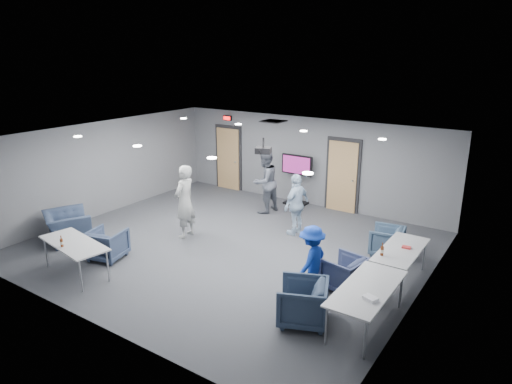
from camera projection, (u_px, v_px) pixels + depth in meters
The scene contains 29 objects.
floor at pixel (230, 246), 11.21m from camera, with size 9.00×9.00×0.00m, color #37393E.
ceiling at pixel (228, 137), 10.41m from camera, with size 9.00×9.00×0.00m, color silver.
wall_back at pixel (307, 161), 13.99m from camera, with size 9.00×0.02×2.70m, color slate.
wall_front at pixel (85, 253), 7.64m from camera, with size 9.00×0.02×2.70m, color slate.
wall_left at pixel (105, 168), 13.20m from camera, with size 0.02×8.00×2.70m, color slate.
wall_right at pixel (423, 234), 8.42m from camera, with size 0.02×8.00×2.70m, color slate.
door_left at pixel (229, 158), 15.63m from camera, with size 1.06×0.17×2.24m.
door_right at pixel (343, 176), 13.40m from camera, with size 1.06×0.17×2.24m.
exit_sign at pixel (227, 118), 15.21m from camera, with size 0.32×0.08×0.16m.
hvac_diffuser at pixel (273, 121), 12.91m from camera, with size 0.60×0.60×0.03m, color black.
downlights at pixel (228, 138), 10.42m from camera, with size 6.18×3.78×0.02m.
person_a at pixel (185, 202), 11.52m from camera, with size 0.69×0.45×1.89m, color #9C9F9D.
person_b at pixel (265, 182), 13.32m from camera, with size 0.91×0.71×1.87m, color slate.
person_c at pixel (296, 204), 11.73m from camera, with size 0.95×0.39×1.62m, color silver.
person_d at pixel (312, 260), 8.83m from camera, with size 0.91×0.52×1.41m, color #193AA7.
chair_right_a at pixel (387, 241), 10.65m from camera, with size 0.72×0.74×0.68m, color #3E536B.
chair_right_b at pixel (344, 273), 9.10m from camera, with size 0.74×0.76×0.69m, color #384161.
chair_right_c at pixel (303, 302), 7.95m from camera, with size 0.83×0.86×0.78m, color #313F55.
chair_front_a at pixel (107, 244), 10.44m from camera, with size 0.75×0.78×0.71m, color #36435D.
chair_front_b at pixel (67, 227), 11.41m from camera, with size 1.15×1.01×0.75m, color #35435C.
table_right_a at pixel (401, 251), 9.29m from camera, with size 0.73×1.76×0.73m.
table_right_b at pixel (367, 289), 7.78m from camera, with size 0.81×1.95×0.73m.
table_front_left at pixel (74, 245), 9.60m from camera, with size 1.88×1.03×0.73m.
bottle_front at pixel (62, 243), 9.36m from camera, with size 0.06×0.06×0.25m.
bottle_right at pixel (382, 251), 8.96m from camera, with size 0.07×0.07×0.27m.
snack_box at pixel (406, 247), 9.30m from camera, with size 0.17×0.12×0.04m, color red.
wrapper at pixel (370, 298), 7.37m from camera, with size 0.23×0.16×0.05m, color white.
tv_stand at pixel (297, 177), 14.04m from camera, with size 1.02×0.49×1.57m.
projector at pixel (263, 150), 10.48m from camera, with size 0.44×0.41×0.36m.
Camera 1 is at (6.28, -8.21, 4.57)m, focal length 32.00 mm.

